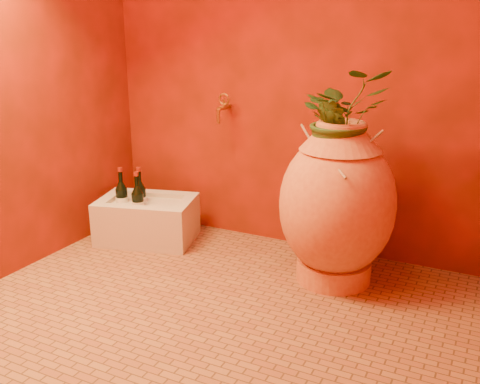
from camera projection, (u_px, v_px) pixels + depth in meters
The scene contains 11 objects.
floor at pixel (215, 309), 2.70m from camera, with size 2.50×2.50×0.00m, color brown.
wall_back at pixel (294, 47), 3.18m from camera, with size 2.50×0.02×2.50m, color #4E1A04.
wall_left at pixel (8, 49), 2.86m from camera, with size 0.02×2.00×2.50m, color #4E1A04.
amphora at pixel (337, 204), 2.89m from camera, with size 0.67×0.67×0.90m.
stone_basin at pixel (147, 220), 3.54m from camera, with size 0.70×0.57×0.29m.
wine_bottle_a at pixel (122, 199), 3.53m from camera, with size 0.08×0.08×0.33m.
wine_bottle_b at pixel (140, 199), 3.53m from camera, with size 0.08×0.08×0.33m.
wine_bottle_c at pixel (138, 203), 3.45m from camera, with size 0.08×0.08×0.33m.
wall_tap at pixel (223, 107), 3.40m from camera, with size 0.08×0.17×0.18m.
plant_main at pixel (342, 117), 2.77m from camera, with size 0.45×0.39×0.50m, color #26491A.
plant_side at pixel (331, 132), 2.76m from camera, with size 0.19×0.15×0.34m, color #26491A.
Camera 1 is at (1.19, -2.09, 1.37)m, focal length 40.00 mm.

